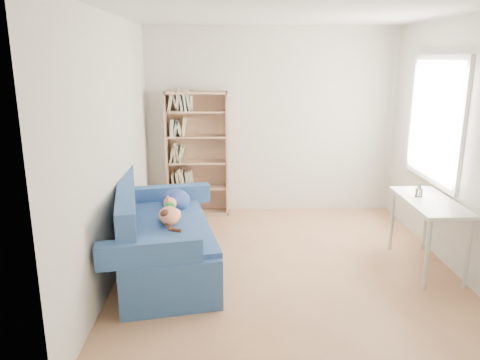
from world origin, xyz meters
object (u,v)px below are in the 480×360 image
Objects in this scene: bookshelf at (197,159)px; desk at (429,208)px; sofa at (160,238)px; pen_cup at (419,191)px.

bookshelf is 1.60× the size of desk.
desk is (2.81, -0.01, 0.31)m from sofa.
sofa is 1.92× the size of desk.
sofa is 13.09× the size of pen_cup.
bookshelf reaches higher than pen_cup.
desk is at bearing -11.60° from sofa.
sofa is 1.93m from bookshelf.
pen_cup is at bearing -35.24° from bookshelf.
pen_cup is (-0.07, 0.14, 0.14)m from desk.
sofa is 2.82m from desk.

